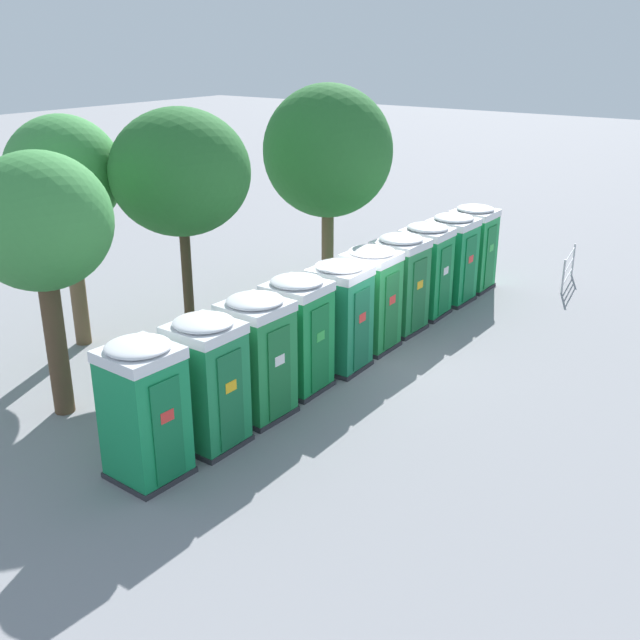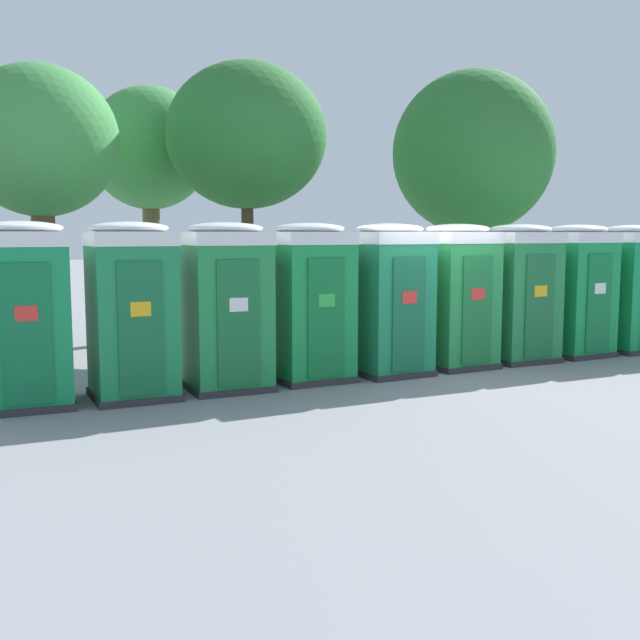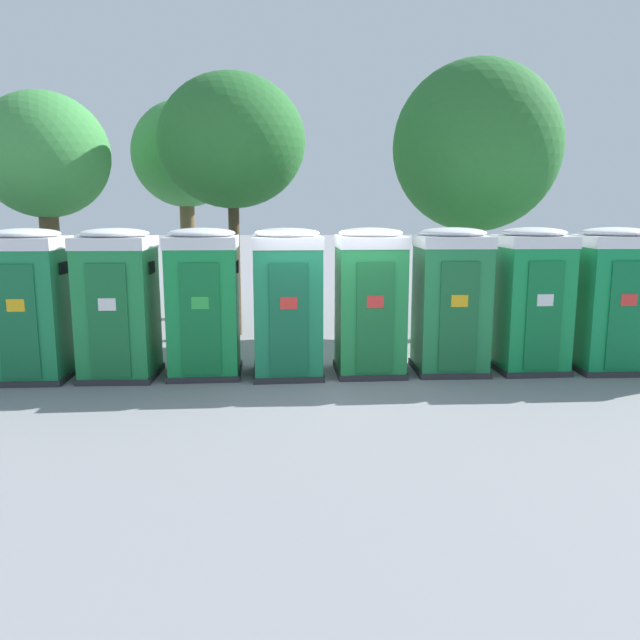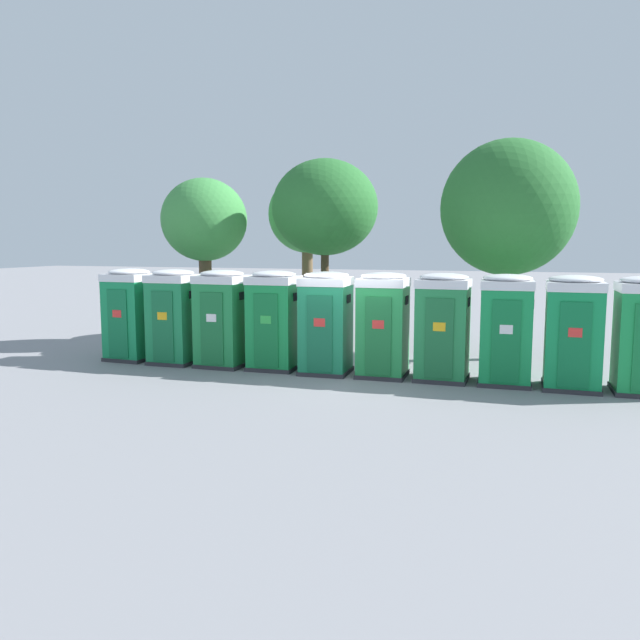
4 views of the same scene
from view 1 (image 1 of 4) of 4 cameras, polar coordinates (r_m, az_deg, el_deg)
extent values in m
plane|color=gray|center=(17.98, 2.83, -2.84)|extent=(120.00, 120.00, 0.00)
cube|color=#2D2D33|center=(13.72, -12.84, -11.24)|extent=(1.23, 1.25, 0.10)
cube|color=#168C4F|center=(13.18, -13.22, -7.18)|extent=(1.17, 1.19, 2.10)
cube|color=#116D3D|center=(12.81, -11.51, -8.29)|extent=(0.62, 0.06, 1.85)
cube|color=red|center=(12.66, -11.55, -7.22)|extent=(0.28, 0.02, 0.20)
cube|color=black|center=(13.18, -11.56, -3.47)|extent=(0.04, 0.36, 0.20)
cube|color=white|center=(12.69, -13.64, -2.58)|extent=(1.21, 1.22, 0.20)
ellipsoid|color=white|center=(12.63, -13.70, -1.96)|extent=(1.15, 1.16, 0.18)
cube|color=#2D2D33|center=(14.48, -8.35, -9.06)|extent=(1.19, 1.20, 0.10)
cube|color=#1B834A|center=(13.97, -8.58, -5.14)|extent=(1.13, 1.15, 2.10)
cube|color=#15663A|center=(13.64, -6.79, -6.09)|extent=(0.62, 0.03, 1.85)
cube|color=yellow|center=(13.50, -6.79, -5.06)|extent=(0.28, 0.01, 0.20)
cube|color=black|center=(14.04, -7.12, -1.63)|extent=(0.03, 0.36, 0.20)
cube|color=white|center=(13.51, -8.84, -0.75)|extent=(1.16, 1.18, 0.20)
ellipsoid|color=white|center=(13.46, -8.88, -0.16)|extent=(1.11, 1.12, 0.18)
cube|color=#2D2D33|center=(15.41, -4.70, -6.95)|extent=(1.26, 1.23, 0.10)
cube|color=#1F8744|center=(14.93, -4.83, -3.21)|extent=(1.20, 1.17, 2.10)
cube|color=#186935|center=(14.60, -3.11, -4.06)|extent=(0.64, 0.05, 1.85)
cube|color=white|center=(14.48, -3.07, -3.08)|extent=(0.28, 0.02, 0.20)
cube|color=black|center=(15.06, -3.40, 0.07)|extent=(0.03, 0.36, 0.20)
cube|color=white|center=(14.50, -4.96, 0.94)|extent=(1.23, 1.21, 0.20)
ellipsoid|color=white|center=(14.45, -4.98, 1.50)|extent=(1.17, 1.15, 0.18)
cube|color=#2D2D33|center=(16.44, -1.68, -5.00)|extent=(1.24, 1.22, 0.10)
cube|color=#189044|center=(15.99, -1.72, -1.45)|extent=(1.18, 1.17, 2.10)
cube|color=#127035|center=(15.70, 0.01, -2.17)|extent=(0.63, 0.04, 1.85)
cube|color=green|center=(15.59, 0.06, -1.25)|extent=(0.28, 0.01, 0.20)
cube|color=black|center=(16.17, -0.53, 1.61)|extent=(0.03, 0.36, 0.20)
cube|color=white|center=(15.59, -1.77, 2.46)|extent=(1.21, 1.20, 0.20)
ellipsoid|color=white|center=(15.54, -1.78, 2.98)|extent=(1.15, 1.14, 0.18)
cube|color=#2D2D33|center=(17.43, 1.46, -3.43)|extent=(1.23, 1.23, 0.10)
cube|color=#1C8453|center=(17.00, 1.50, -0.05)|extent=(1.17, 1.18, 2.10)
cube|color=#166741|center=(16.75, 3.18, -0.69)|extent=(0.62, 0.05, 1.85)
cube|color=red|center=(16.64, 3.26, 0.18)|extent=(0.28, 0.02, 0.20)
cube|color=black|center=(17.22, 2.55, 2.80)|extent=(0.04, 0.36, 0.20)
cube|color=white|center=(16.63, 1.53, 3.65)|extent=(1.20, 1.21, 0.20)
ellipsoid|color=white|center=(16.58, 1.54, 4.15)|extent=(1.14, 1.15, 0.18)
cube|color=#2D2D33|center=(18.56, 3.79, -1.90)|extent=(1.19, 1.21, 0.10)
cube|color=#238E44|center=(18.16, 3.87, 1.30)|extent=(1.13, 1.16, 2.10)
cube|color=#1B6E35|center=(17.92, 5.47, 0.71)|extent=(0.61, 0.04, 1.85)
cube|color=red|center=(17.81, 5.55, 1.53)|extent=(0.28, 0.01, 0.20)
cube|color=black|center=(18.40, 4.85, 3.94)|extent=(0.03, 0.36, 0.20)
cube|color=white|center=(17.81, 3.96, 4.79)|extent=(1.17, 1.19, 0.20)
ellipsoid|color=white|center=(17.77, 3.97, 5.25)|extent=(1.11, 1.13, 0.18)
cube|color=#2D2D33|center=(19.71, 5.94, -0.57)|extent=(1.24, 1.22, 0.10)
cube|color=#228345|center=(19.34, 6.06, 2.46)|extent=(1.18, 1.16, 2.10)
cube|color=#1A6636|center=(19.09, 7.56, 1.91)|extent=(0.64, 0.04, 1.85)
cube|color=yellow|center=(19.00, 7.64, 2.68)|extent=(0.28, 0.01, 0.20)
cube|color=black|center=(19.62, 7.04, 4.93)|extent=(0.03, 0.36, 0.20)
cube|color=white|center=(19.01, 6.19, 5.75)|extent=(1.22, 1.20, 0.20)
ellipsoid|color=white|center=(18.97, 6.21, 6.19)|extent=(1.16, 1.14, 0.18)
cube|color=#2D2D33|center=(20.90, 7.88, 0.60)|extent=(1.21, 1.23, 0.10)
cube|color=#159249|center=(20.55, 8.03, 3.48)|extent=(1.15, 1.17, 2.10)
cube|color=#117238|center=(20.33, 9.49, 2.98)|extent=(0.62, 0.05, 1.85)
cube|color=white|center=(20.24, 9.59, 3.72)|extent=(0.28, 0.02, 0.20)
cube|color=black|center=(20.84, 8.84, 5.79)|extent=(0.03, 0.36, 0.20)
cube|color=white|center=(20.23, 8.20, 6.59)|extent=(1.18, 1.20, 0.20)
ellipsoid|color=white|center=(20.20, 8.22, 7.00)|extent=(1.13, 1.14, 0.18)
cube|color=#2D2D33|center=(22.08, 9.79, 1.61)|extent=(1.23, 1.21, 0.10)
cube|color=#138F4A|center=(21.74, 9.97, 4.34)|extent=(1.18, 1.15, 2.10)
cube|color=#0F703A|center=(21.53, 11.34, 3.87)|extent=(0.64, 0.04, 1.85)
cube|color=red|center=(21.44, 11.44, 4.57)|extent=(0.28, 0.01, 0.20)
cube|color=black|center=(22.07, 10.79, 6.52)|extent=(0.03, 0.36, 0.20)
cube|color=white|center=(21.45, 10.16, 7.29)|extent=(1.21, 1.19, 0.20)
ellipsoid|color=white|center=(21.42, 10.18, 7.68)|extent=(1.15, 1.13, 0.18)
cube|color=#2D2D33|center=(23.32, 11.33, 2.55)|extent=(1.20, 1.21, 0.10)
cube|color=#199546|center=(23.00, 11.52, 5.15)|extent=(1.15, 1.15, 2.10)
cube|color=#137437|center=(22.80, 12.85, 4.71)|extent=(0.62, 0.04, 1.85)
cube|color=green|center=(22.73, 12.95, 5.37)|extent=(0.28, 0.01, 0.20)
cube|color=black|center=(23.34, 12.24, 7.19)|extent=(0.03, 0.36, 0.20)
cube|color=white|center=(22.72, 11.73, 7.94)|extent=(1.18, 1.19, 0.20)
ellipsoid|color=white|center=(22.69, 11.76, 8.31)|extent=(1.12, 1.13, 0.18)
cylinder|color=brown|center=(19.10, -18.08, 3.19)|extent=(0.38, 0.38, 3.50)
ellipsoid|color=#3D8C42|center=(18.55, -18.95, 10.52)|extent=(2.69, 2.69, 2.68)
cylinder|color=brown|center=(21.92, 0.58, 5.99)|extent=(0.35, 0.35, 3.18)
ellipsoid|color=#286B2D|center=(21.40, 0.61, 12.74)|extent=(3.64, 3.64, 3.68)
cylinder|color=#4C3826|center=(18.19, -10.07, 3.06)|extent=(0.25, 0.25, 3.52)
ellipsoid|color=#286B2D|center=(17.59, -10.60, 11.01)|extent=(3.21, 3.21, 2.90)
cylinder|color=brown|center=(15.69, -19.51, -1.28)|extent=(0.41, 0.41, 3.25)
ellipsoid|color=#3D8C42|center=(15.01, -20.59, 7.05)|extent=(2.72, 2.72, 2.63)
cylinder|color=#B7B7BC|center=(23.34, 18.05, 3.15)|extent=(0.06, 0.06, 1.05)
cylinder|color=#B7B7BC|center=(25.25, 18.74, 4.37)|extent=(0.06, 0.06, 1.05)
cylinder|color=#B7B7BC|center=(24.17, 18.52, 4.75)|extent=(1.98, 0.38, 0.04)
cylinder|color=#B7B7BC|center=(24.27, 18.43, 3.96)|extent=(1.98, 0.38, 0.04)
cylinder|color=#B7B7BC|center=(24.37, 18.34, 3.17)|extent=(1.98, 0.38, 0.04)
camera|label=2|loc=(8.40, 42.93, -20.92)|focal=42.00mm
camera|label=3|loc=(13.91, 40.31, -2.66)|focal=35.00mm
camera|label=4|loc=(19.01, 52.07, 0.57)|focal=35.00mm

